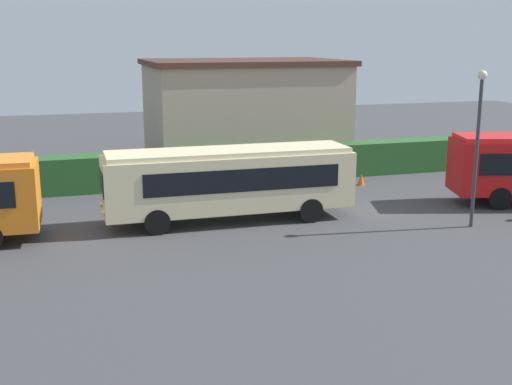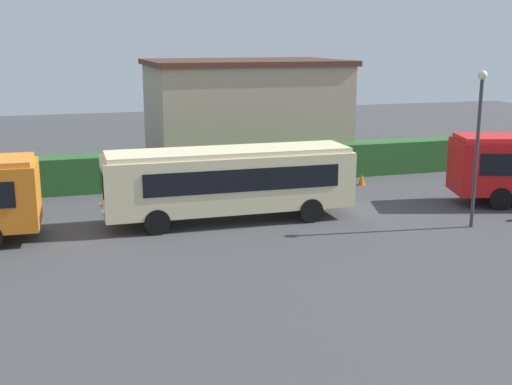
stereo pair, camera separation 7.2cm
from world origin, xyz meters
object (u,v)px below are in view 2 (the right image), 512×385
Objects in this scene: person_left at (267,186)px; traffic_cone at (362,179)px; bus_cream at (229,180)px; lamppost at (478,132)px.

traffic_cone is (5.92, 2.54, -0.57)m from person_left.
person_left is at bearing -136.35° from bus_cream.
bus_cream is 6.12× the size of person_left.
person_left is 2.79× the size of traffic_cone.
traffic_cone is at bearing -149.63° from bus_cream.
lamppost is at bearing 158.73° from bus_cream.
person_left is 9.33m from lamppost.
person_left is at bearing -156.75° from traffic_cone.
bus_cream is 9.56m from traffic_cone.
lamppost reaches higher than person_left.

